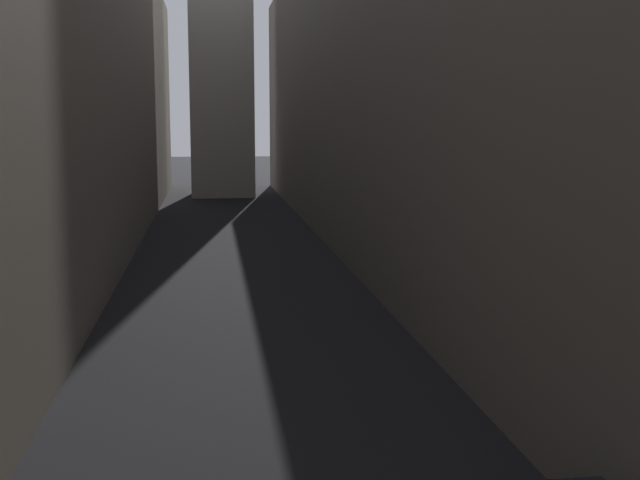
# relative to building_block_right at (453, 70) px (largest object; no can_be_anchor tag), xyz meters

# --- Properties ---
(ground_plane) EXTENTS (264.00, 264.00, 0.00)m
(ground_plane) POSITION_rel_building_block_right_xyz_m (-10.67, -2.00, -9.76)
(ground_plane) COLOR black
(building_block_right) EXTENTS (10.33, 108.00, 19.52)m
(building_block_right) POSITION_rel_building_block_right_xyz_m (0.00, 0.00, 0.00)
(building_block_right) COLOR #60594F
(building_block_right) RESTS_ON ground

